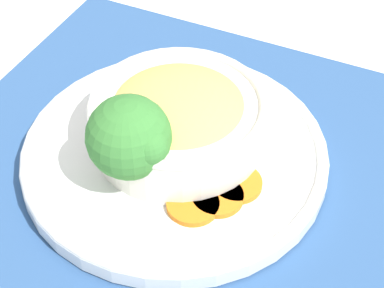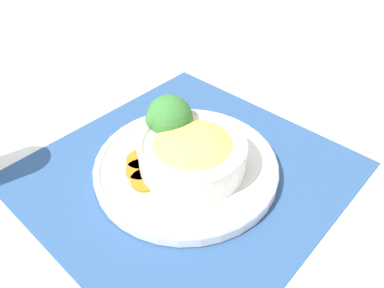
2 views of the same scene
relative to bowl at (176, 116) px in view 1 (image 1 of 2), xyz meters
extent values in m
plane|color=white|center=(0.00, 0.01, -0.05)|extent=(4.00, 4.00, 0.00)
cube|color=#2D5184|center=(0.00, 0.01, -0.05)|extent=(0.50, 0.49, 0.00)
cylinder|color=white|center=(0.00, 0.01, -0.04)|extent=(0.29, 0.29, 0.02)
torus|color=white|center=(0.00, 0.01, -0.03)|extent=(0.29, 0.29, 0.01)
cylinder|color=silver|center=(0.00, 0.00, -0.01)|extent=(0.16, 0.16, 0.05)
torus|color=silver|center=(0.00, 0.00, 0.02)|extent=(0.17, 0.17, 0.01)
ellipsoid|color=#E0B75B|center=(0.00, 0.00, 0.00)|extent=(0.13, 0.13, 0.05)
cylinder|color=#759E51|center=(0.02, 0.06, -0.02)|extent=(0.02, 0.02, 0.03)
sphere|color=#387A33|center=(0.02, 0.06, 0.02)|extent=(0.07, 0.07, 0.07)
sphere|color=#387A33|center=(0.00, 0.07, 0.03)|extent=(0.03, 0.03, 0.03)
sphere|color=#387A33|center=(0.04, 0.05, 0.03)|extent=(0.03, 0.03, 0.03)
cylinder|color=orange|center=(-0.04, 0.07, -0.03)|extent=(0.05, 0.05, 0.01)
cylinder|color=orange|center=(-0.06, 0.06, -0.03)|extent=(0.05, 0.05, 0.01)
cylinder|color=orange|center=(-0.07, 0.04, -0.03)|extent=(0.05, 0.05, 0.01)
camera|label=1|loc=(-0.16, 0.41, 0.40)|focal=60.00mm
camera|label=2|loc=(-0.34, -0.25, 0.37)|focal=35.00mm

